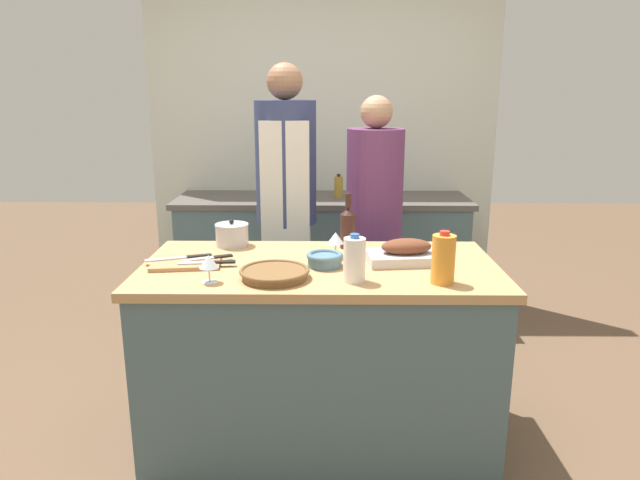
{
  "coord_description": "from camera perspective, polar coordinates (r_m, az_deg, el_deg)",
  "views": [
    {
      "loc": [
        0.03,
        -2.46,
        1.63
      ],
      "look_at": [
        0.0,
        0.12,
        0.95
      ],
      "focal_mm": 32.0,
      "sensor_mm": 36.0,
      "label": 1
    }
  ],
  "objects": [
    {
      "name": "condiment_bottle_tall",
      "position": [
        4.13,
        1.87,
        5.35
      ],
      "size": [
        0.06,
        0.06,
        0.17
      ],
      "color": "#B28E2D",
      "rests_on": "back_counter"
    },
    {
      "name": "back_counter",
      "position": [
        4.23,
        0.23,
        -1.61
      ],
      "size": [
        2.11,
        0.6,
        0.89
      ],
      "color": "#4C666B",
      "rests_on": "ground_plane"
    },
    {
      "name": "knife_paring",
      "position": [
        2.57,
        -11.04,
        -2.22
      ],
      "size": [
        0.25,
        0.06,
        0.01
      ],
      "color": "#B7B7BC",
      "rests_on": "cutting_board"
    },
    {
      "name": "condiment_bottle_extra",
      "position": [
        4.06,
        -4.79,
        5.25
      ],
      "size": [
        0.06,
        0.06,
        0.18
      ],
      "color": "#234C28",
      "rests_on": "back_counter"
    },
    {
      "name": "wine_glass_right",
      "position": [
        2.65,
        1.57,
        0.11
      ],
      "size": [
        0.08,
        0.08,
        0.12
      ],
      "color": "silver",
      "rests_on": "kitchen_island"
    },
    {
      "name": "knife_chef",
      "position": [
        2.67,
        -13.72,
        -1.72
      ],
      "size": [
        0.29,
        0.13,
        0.01
      ],
      "color": "#B7B7BC",
      "rests_on": "cutting_board"
    },
    {
      "name": "roasting_pan",
      "position": [
        2.61,
        8.61,
        -1.33
      ],
      "size": [
        0.37,
        0.24,
        0.11
      ],
      "color": "#BCBCC1",
      "rests_on": "kitchen_island"
    },
    {
      "name": "juice_jug",
      "position": [
        2.34,
        12.23,
        -1.87
      ],
      "size": [
        0.09,
        0.09,
        0.22
      ],
      "color": "orange",
      "rests_on": "kitchen_island"
    },
    {
      "name": "mixing_bowl",
      "position": [
        2.53,
        0.48,
        -1.91
      ],
      "size": [
        0.16,
        0.16,
        0.06
      ],
      "color": "slate",
      "rests_on": "kitchen_island"
    },
    {
      "name": "ground_plane",
      "position": [
        2.95,
        -0.03,
        -18.85
      ],
      "size": [
        12.0,
        12.0,
        0.0
      ],
      "primitive_type": "plane",
      "color": "brown"
    },
    {
      "name": "wicker_basket",
      "position": [
        2.38,
        -4.57,
        -3.32
      ],
      "size": [
        0.29,
        0.29,
        0.04
      ],
      "color": "brown",
      "rests_on": "kitchen_island"
    },
    {
      "name": "person_cook_guest",
      "position": [
        3.43,
        5.42,
        2.14
      ],
      "size": [
        0.34,
        0.34,
        1.61
      ],
      "rotation": [
        0.0,
        0.0,
        0.2
      ],
      "color": "beige",
      "rests_on": "ground_plane"
    },
    {
      "name": "condiment_bottle_short",
      "position": [
        4.15,
        -3.06,
        5.26
      ],
      "size": [
        0.05,
        0.05,
        0.15
      ],
      "color": "maroon",
      "rests_on": "back_counter"
    },
    {
      "name": "stock_pot",
      "position": [
        2.9,
        -8.79,
        0.53
      ],
      "size": [
        0.17,
        0.17,
        0.14
      ],
      "color": "#B7B7BC",
      "rests_on": "kitchen_island"
    },
    {
      "name": "person_cook_aproned",
      "position": [
        3.42,
        -3.38,
        3.93
      ],
      "size": [
        0.36,
        0.36,
        1.79
      ],
      "rotation": [
        0.0,
        0.0,
        0.02
      ],
      "color": "beige",
      "rests_on": "ground_plane"
    },
    {
      "name": "wine_bottle_green",
      "position": [
        2.81,
        2.81,
        1.34
      ],
      "size": [
        0.08,
        0.08,
        0.27
      ],
      "color": "#381E19",
      "rests_on": "kitchen_island"
    },
    {
      "name": "cutting_board",
      "position": [
        2.63,
        -13.23,
        -2.22
      ],
      "size": [
        0.33,
        0.25,
        0.02
      ],
      "color": "#AD7F51",
      "rests_on": "kitchen_island"
    },
    {
      "name": "knife_bread",
      "position": [
        2.64,
        -10.97,
        -1.77
      ],
      "size": [
        0.22,
        0.12,
        0.01
      ],
      "color": "#B7B7BC",
      "rests_on": "cutting_board"
    },
    {
      "name": "kitchen_island",
      "position": [
        2.73,
        -0.03,
        -11.17
      ],
      "size": [
        1.6,
        0.81,
        0.87
      ],
      "color": "#4C666B",
      "rests_on": "ground_plane"
    },
    {
      "name": "back_wall",
      "position": [
        4.43,
        0.28,
        10.06
      ],
      "size": [
        2.61,
        0.1,
        2.55
      ],
      "color": "silver",
      "rests_on": "ground_plane"
    },
    {
      "name": "wine_glass_left",
      "position": [
        2.34,
        -11.07,
        -2.24
      ],
      "size": [
        0.08,
        0.08,
        0.12
      ],
      "color": "silver",
      "rests_on": "kitchen_island"
    },
    {
      "name": "milk_jug",
      "position": [
        2.32,
        3.46,
        -1.97
      ],
      "size": [
        0.09,
        0.09,
        0.2
      ],
      "color": "white",
      "rests_on": "kitchen_island"
    }
  ]
}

